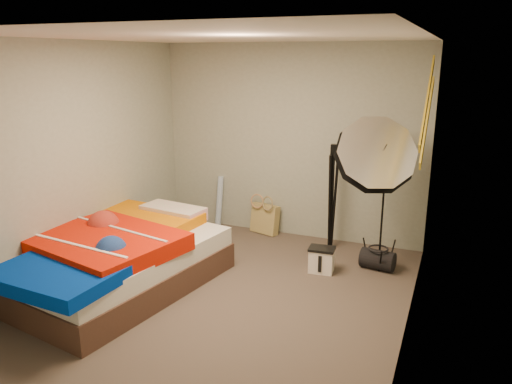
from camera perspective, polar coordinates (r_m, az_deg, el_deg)
The scene contains 15 objects.
floor at distance 5.13m, azimuth -3.67°, elevation -11.86°, with size 4.00×4.00×0.00m, color #51463E.
ceiling at distance 4.56m, azimuth -4.23°, elevation 17.31°, with size 4.00×4.00×0.00m, color silver.
wall_back at distance 6.50m, azimuth 3.91°, elevation 5.68°, with size 3.50×3.50×0.00m, color #9AA293.
wall_front at distance 3.11m, azimuth -20.55°, elevation -6.29°, with size 3.50×3.50×0.00m, color #9AA293.
wall_left at distance 5.67m, azimuth -20.04°, elevation 3.33°, with size 4.00×4.00×0.00m, color #9AA293.
wall_right at distance 4.23m, azimuth 17.84°, elevation -0.35°, with size 4.00×4.00×0.00m, color #9AA293.
tote_bag at distance 6.77m, azimuth 1.03°, elevation -3.08°, with size 0.40×0.12×0.40m, color tan.
wrapping_roll at distance 6.99m, azimuth -4.22°, elevation -1.15°, with size 0.08×0.08×0.72m, color #5E8AC3.
camera_case at distance 5.65m, azimuth 7.49°, elevation -7.79°, with size 0.26×0.19×0.26m, color white.
duffel_bag at distance 5.84m, azimuth 13.72°, elevation -7.51°, with size 0.23×0.23×0.37m, color black.
wall_stripe_upper at distance 4.71m, azimuth 18.96°, elevation 9.77°, with size 0.02×1.10×0.10m, color gold.
wall_stripe_lower at distance 4.97m, azimuth 18.97°, elevation 7.71°, with size 0.02×1.10×0.10m, color gold.
bed at distance 5.39m, azimuth -15.79°, elevation -7.28°, with size 1.85×2.48×0.63m.
photo_umbrella at distance 5.40m, azimuth 13.40°, elevation 3.95°, with size 0.95×0.89×1.83m.
camera_tripod at distance 6.14m, azimuth 8.69°, elevation 0.23°, with size 0.08×0.08×1.32m.
Camera 1 is at (2.03, -4.08, 2.35)m, focal length 35.00 mm.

